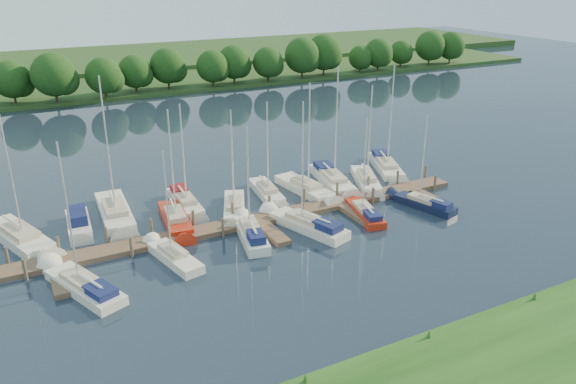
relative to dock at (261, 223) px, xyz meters
name	(u,v)px	position (x,y,z in m)	size (l,w,h in m)	color
ground	(304,263)	(0.00, -7.31, -0.20)	(260.00, 260.00, 0.00)	#182330
dock	(261,223)	(0.00, 0.00, 0.00)	(40.00, 6.00, 0.40)	#4D382B
mooring_pilings	(256,214)	(0.00, 1.13, 0.40)	(38.24, 2.84, 2.00)	#473D33
far_shore	(106,83)	(0.00, 67.69, 0.10)	(180.00, 30.00, 0.60)	#22471B
distant_hill	(84,61)	(0.00, 92.69, 0.50)	(220.00, 40.00, 1.40)	#314920
treeline	(93,76)	(-3.95, 54.57, 3.77)	(145.49, 10.04, 8.10)	#38281C
sailboat_n_0	(22,240)	(-17.86, 5.52, 0.08)	(5.03, 9.68, 12.38)	silver
motorboat	(79,225)	(-13.56, 6.20, 0.19)	(2.15, 6.25, 1.95)	silver
sailboat_n_2	(116,215)	(-10.44, 7.04, 0.07)	(2.85, 10.04, 12.62)	silver
sailboat_n_3	(176,222)	(-6.26, 3.35, 0.08)	(2.71, 8.03, 10.29)	#B22410
sailboat_n_4	(186,204)	(-4.40, 6.58, 0.12)	(2.06, 7.67, 9.84)	silver
sailboat_n_5	(234,209)	(-0.93, 3.59, 0.07)	(4.05, 7.39, 9.51)	silver
sailboat_n_6	(267,193)	(3.21, 5.57, 0.07)	(2.50, 7.37, 9.39)	silver
sailboat_n_7	(307,190)	(6.87, 4.57, 0.08)	(2.92, 8.61, 10.94)	silver
sailboat_n_8	(333,181)	(10.35, 5.48, 0.12)	(3.68, 9.56, 11.91)	silver
sailboat_n_9	(366,182)	(13.10, 3.68, 0.08)	(4.49, 7.84, 10.32)	silver
sailboat_n_10	(386,167)	(17.48, 6.33, 0.12)	(4.82, 8.93, 11.38)	silver
sailboat_s_0	(82,286)	(-14.77, -3.68, 0.11)	(4.45, 8.27, 10.53)	silver
sailboat_s_1	(173,257)	(-8.25, -2.52, 0.08)	(2.77, 6.77, 8.69)	silver
sailboat_s_2	(251,235)	(-1.79, -1.95, 0.15)	(2.88, 7.26, 9.48)	silver
sailboat_s_3	(306,225)	(2.98, -2.32, 0.14)	(4.24, 8.52, 10.95)	silver
sailboat_s_4	(364,212)	(8.70, -2.28, 0.11)	(2.93, 6.95, 8.79)	#B22410
sailboat_s_5	(423,204)	(14.41, -3.23, 0.12)	(3.14, 6.75, 8.68)	#0F1835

